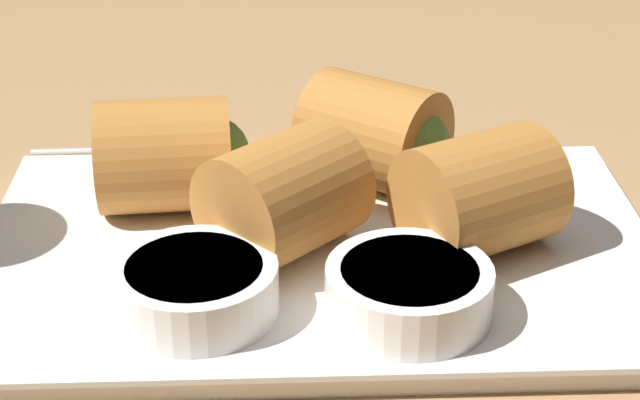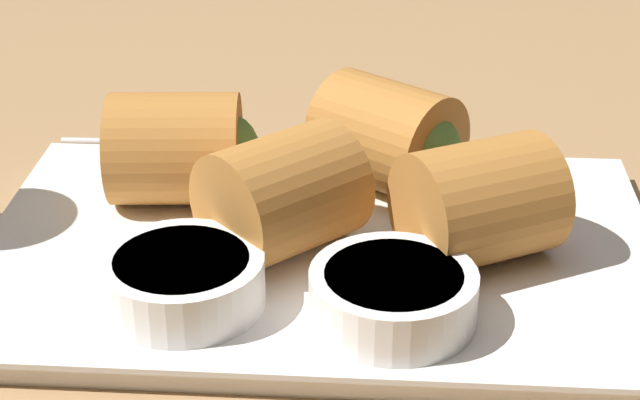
{
  "view_description": "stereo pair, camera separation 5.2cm",
  "coord_description": "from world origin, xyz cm",
  "px_view_note": "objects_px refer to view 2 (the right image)",
  "views": [
    {
      "loc": [
        1.86,
        48.11,
        31.2
      ],
      "look_at": [
        -0.06,
        -0.11,
        5.97
      ],
      "focal_mm": 60.0,
      "sensor_mm": 36.0,
      "label": 1
    },
    {
      "loc": [
        -3.33,
        48.04,
        31.2
      ],
      "look_at": [
        -0.06,
        -0.11,
        5.97
      ],
      "focal_mm": 60.0,
      "sensor_mm": 36.0,
      "label": 2
    }
  ],
  "objects_px": {
    "dipping_bowl_far": "(182,279)",
    "serving_plate": "(320,254)",
    "dipping_bowl_near": "(393,294)",
    "spoon": "(288,142)"
  },
  "relations": [
    {
      "from": "dipping_bowl_far",
      "to": "dipping_bowl_near",
      "type": "bearing_deg",
      "value": 176.09
    },
    {
      "from": "dipping_bowl_far",
      "to": "serving_plate",
      "type": "bearing_deg",
      "value": -134.01
    },
    {
      "from": "spoon",
      "to": "dipping_bowl_near",
      "type": "bearing_deg",
      "value": 107.66
    },
    {
      "from": "serving_plate",
      "to": "dipping_bowl_near",
      "type": "relative_size",
      "value": 4.53
    },
    {
      "from": "dipping_bowl_near",
      "to": "spoon",
      "type": "xyz_separation_m",
      "value": [
        0.07,
        -0.22,
        -0.02
      ]
    },
    {
      "from": "dipping_bowl_near",
      "to": "dipping_bowl_far",
      "type": "bearing_deg",
      "value": -3.91
    },
    {
      "from": "serving_plate",
      "to": "dipping_bowl_far",
      "type": "bearing_deg",
      "value": 45.99
    },
    {
      "from": "serving_plate",
      "to": "dipping_bowl_far",
      "type": "xyz_separation_m",
      "value": [
        0.06,
        0.06,
        0.02
      ]
    },
    {
      "from": "serving_plate",
      "to": "spoon",
      "type": "bearing_deg",
      "value": -78.25
    },
    {
      "from": "dipping_bowl_near",
      "to": "serving_plate",
      "type": "bearing_deg",
      "value": -61.09
    }
  ]
}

